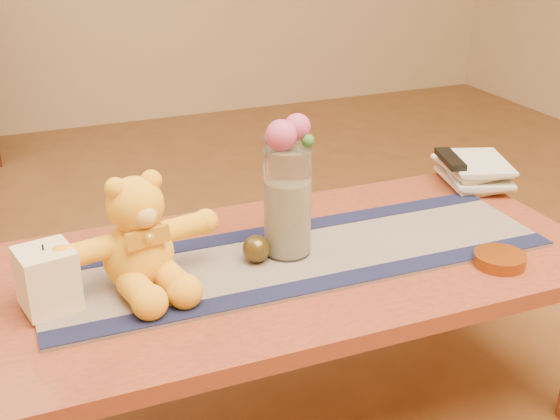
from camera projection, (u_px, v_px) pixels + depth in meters
name	position (u px, v px, depth m)	size (l,w,h in m)	color
floor	(298.00, 410.00, 1.90)	(5.50, 5.50, 0.00)	brown
coffee_table_top	(299.00, 265.00, 1.73)	(1.40, 0.70, 0.04)	maroon
table_leg_bl	(20.00, 339.00, 1.84)	(0.07, 0.07, 0.41)	maroon
table_leg_br	(447.00, 251.00, 2.29)	(0.07, 0.07, 0.41)	maroon
persian_runner	(298.00, 257.00, 1.71)	(1.20, 0.35, 0.01)	#1A1D49
runner_border_near	(324.00, 283.00, 1.59)	(1.20, 0.06, 0.00)	#131639
runner_border_far	(275.00, 230.00, 1.83)	(1.20, 0.06, 0.00)	#131639
teddy_bear	(137.00, 233.00, 1.54)	(0.35, 0.29, 0.24)	yellow
pillar_candle	(47.00, 278.00, 1.48)	(0.11, 0.11, 0.13)	#FFE6BB
candle_wick	(43.00, 247.00, 1.45)	(0.00, 0.00, 0.01)	black
glass_vase	(287.00, 202.00, 1.67)	(0.11, 0.11, 0.26)	silver
potpourri_fill	(287.00, 217.00, 1.69)	(0.09, 0.09, 0.18)	beige
rose_left	(281.00, 135.00, 1.59)	(0.07, 0.07, 0.07)	#C04379
rose_right	(297.00, 127.00, 1.62)	(0.06, 0.06, 0.06)	#C04379
blue_flower_back	(286.00, 131.00, 1.64)	(0.04, 0.04, 0.04)	#4A63A2
blue_flower_side	(272.00, 138.00, 1.62)	(0.04, 0.04, 0.04)	#4A63A2
leaf_sprig	(308.00, 141.00, 1.61)	(0.03, 0.03, 0.03)	#33662D
bronze_ball	(256.00, 249.00, 1.67)	(0.06, 0.06, 0.06)	#493B18
book_bottom	(447.00, 182.00, 2.13)	(0.17, 0.22, 0.02)	beige
book_lower	(449.00, 176.00, 2.12)	(0.16, 0.22, 0.02)	beige
book_upper	(446.00, 169.00, 2.12)	(0.17, 0.22, 0.02)	beige
book_top	(450.00, 164.00, 2.11)	(0.16, 0.22, 0.02)	beige
tv_remote	(450.00, 159.00, 2.10)	(0.04, 0.16, 0.02)	black
amber_dish	(500.00, 259.00, 1.68)	(0.12, 0.12, 0.03)	#BF5914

